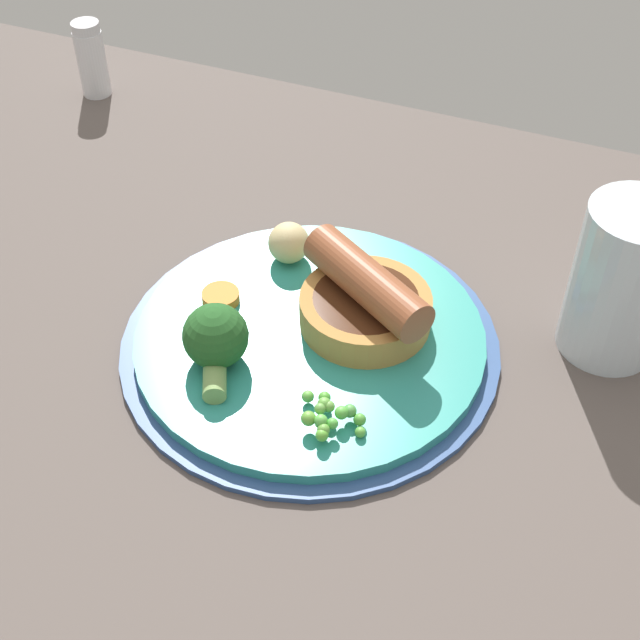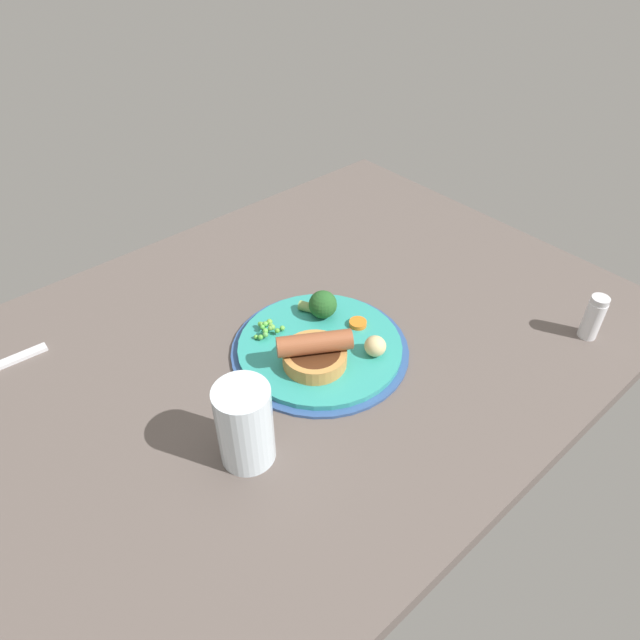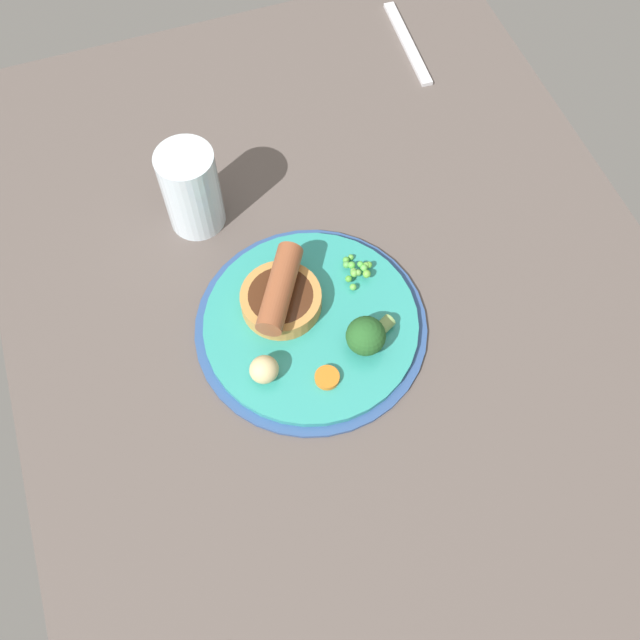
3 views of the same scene
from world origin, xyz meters
The scene contains 9 objects.
dining_table centered at (0.00, 0.00, 1.50)cm, with size 110.00×80.00×3.00cm, color #564C47.
dinner_plate centered at (-0.85, 4.89, 3.57)cm, with size 27.62×27.62×1.40cm.
sausage_pudding centered at (2.43, 7.45, 6.49)cm, with size 10.98×9.56×5.48cm.
pea_pile centered at (3.60, -2.55, 5.36)cm, with size 4.99×3.83×1.66cm.
broccoli_floret_near centered at (-5.70, -0.52, 6.60)cm, with size 4.76×6.12×4.59cm.
potato_chunk_0 centered at (-5.62, 12.00, 6.01)cm, with size 3.33×3.20×3.22cm, color #CCB77F.
carrot_slice_0 centered at (-8.36, 5.53, 4.79)cm, with size 2.81×2.81×0.78cm, color orange.
fork centered at (39.89, -24.48, 3.30)cm, with size 18.00×1.60×0.60cm, color silver.
drinking_glass centered at (19.01, 13.50, 8.95)cm, with size 7.11×7.11×11.91cm, color silver.
Camera 3 is at (-38.08, 16.79, 78.37)cm, focal length 40.00 mm.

